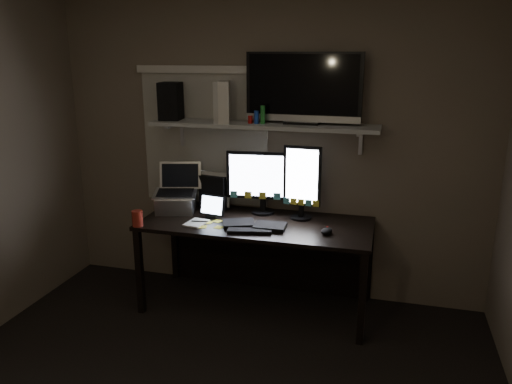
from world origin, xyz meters
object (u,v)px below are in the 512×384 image
(keyboard, at_px, (254,225))
(tablet, at_px, (213,206))
(mouse, at_px, (327,231))
(laptop, at_px, (175,189))
(cup, at_px, (137,218))
(monitor_landscape, at_px, (263,182))
(tv, at_px, (303,88))
(speaker, at_px, (171,101))
(monitor_portrait, at_px, (302,182))
(game_console, at_px, (224,102))
(desk, at_px, (260,238))

(keyboard, bearing_deg, tablet, 150.10)
(mouse, distance_m, laptop, 1.31)
(cup, bearing_deg, monitor_landscape, 33.86)
(laptop, bearing_deg, tv, -5.97)
(tv, bearing_deg, speaker, -175.65)
(tablet, bearing_deg, monitor_portrait, 24.12)
(monitor_portrait, height_order, tv, tv)
(monitor_portrait, bearing_deg, game_console, -175.95)
(speaker, bearing_deg, desk, -13.77)
(monitor_portrait, bearing_deg, mouse, -46.62)
(desk, distance_m, tv, 1.24)
(keyboard, bearing_deg, monitor_portrait, 31.34)
(monitor_landscape, bearing_deg, monitor_portrait, -15.81)
(game_console, distance_m, speaker, 0.47)
(desk, height_order, tablet, tablet)
(keyboard, height_order, laptop, laptop)
(tablet, height_order, laptop, laptop)
(monitor_portrait, distance_m, mouse, 0.47)
(keyboard, height_order, speaker, speaker)
(cup, distance_m, tv, 1.61)
(monitor_landscape, relative_size, speaker, 1.99)
(tablet, bearing_deg, monitor_landscape, 43.22)
(monitor_landscape, relative_size, tv, 0.67)
(mouse, bearing_deg, speaker, 178.64)
(monitor_landscape, xyz_separation_m, tv, (0.31, 0.01, 0.75))
(game_console, bearing_deg, mouse, -34.18)
(mouse, xyz_separation_m, cup, (-1.42, -0.21, 0.04))
(desk, xyz_separation_m, monitor_portrait, (0.33, 0.05, 0.48))
(monitor_landscape, bearing_deg, mouse, -37.12)
(keyboard, bearing_deg, tv, 39.31)
(mouse, height_order, tablet, tablet)
(laptop, distance_m, cup, 0.45)
(laptop, xyz_separation_m, cup, (-0.14, -0.41, -0.14))
(desk, bearing_deg, cup, -152.12)
(monitor_portrait, xyz_separation_m, tv, (-0.02, 0.07, 0.72))
(tv, bearing_deg, laptop, -168.42)
(desk, xyz_separation_m, laptop, (-0.72, -0.05, 0.37))
(tv, bearing_deg, keyboard, -126.69)
(cup, xyz_separation_m, game_console, (0.54, 0.50, 0.85))
(desk, distance_m, monitor_portrait, 0.58)
(keyboard, bearing_deg, desk, 81.70)
(mouse, xyz_separation_m, laptop, (-1.28, 0.20, 0.18))
(cup, height_order, speaker, speaker)
(speaker, bearing_deg, monitor_portrait, -9.18)
(monitor_landscape, height_order, laptop, monitor_landscape)
(cup, bearing_deg, keyboard, 13.81)
(mouse, xyz_separation_m, game_console, (-0.88, 0.29, 0.89))
(keyboard, relative_size, speaker, 1.65)
(monitor_portrait, distance_m, cup, 1.30)
(tv, bearing_deg, monitor_landscape, -176.49)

